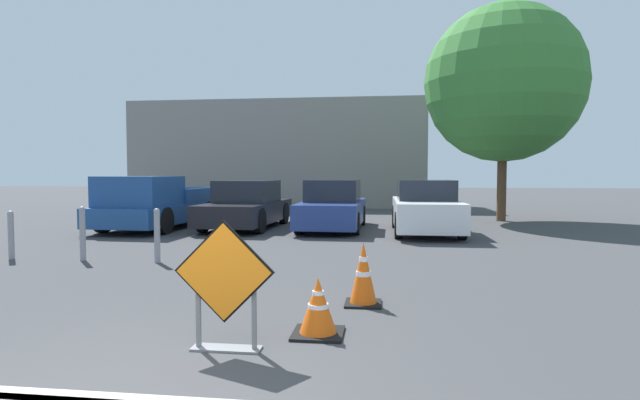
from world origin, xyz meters
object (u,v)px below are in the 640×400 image
parked_car_third (425,208)px  bollard_third (11,234)px  parked_car_nearest (247,206)px  parked_car_second (333,207)px  traffic_cone_second (363,274)px  traffic_cone_nearest (318,307)px  bollard_nearest (157,234)px  road_closed_sign (224,283)px  pickup_truck (154,205)px  bollard_second (83,232)px

parked_car_third → bollard_third: (-8.46, -5.45, -0.20)m
parked_car_nearest → parked_car_second: 2.70m
traffic_cone_second → parked_car_second: 8.74m
traffic_cone_nearest → bollard_nearest: 5.24m
parked_car_second → bollard_nearest: parked_car_second is taller
bollard_nearest → traffic_cone_nearest: bearing=-46.9°
road_closed_sign → traffic_cone_nearest: (0.81, 0.59, -0.36)m
traffic_cone_nearest → parked_car_third: parked_car_third is taller
parked_car_third → bollard_nearest: (-5.43, -5.45, -0.16)m
pickup_truck → bollard_second: bearing=104.5°
pickup_truck → bollard_nearest: bearing=118.6°
traffic_cone_second → pickup_truck: pickup_truck is taller
parked_car_second → bollard_nearest: bearing=67.0°
parked_car_second → parked_car_third: size_ratio=1.02×
traffic_cone_second → bollard_nearest: 4.74m
pickup_truck → parked_car_nearest: (2.72, 0.69, -0.05)m
parked_car_third → bollard_nearest: bearing=44.7°
bollard_nearest → parked_car_second: bearing=65.9°
pickup_truck → bollard_second: (1.17, -5.46, -0.17)m
parked_car_second → parked_car_third: (2.70, -0.64, 0.02)m
traffic_cone_second → bollard_second: (-5.51, 2.55, 0.16)m
traffic_cone_second → parked_car_third: parked_car_third is taller
pickup_truck → parked_car_second: pickup_truck is taller
road_closed_sign → parked_car_nearest: (-2.73, 10.56, 0.03)m
parked_car_second → bollard_second: bearing=56.2°
pickup_truck → parked_car_second: (5.42, 0.63, -0.04)m
bollard_third → parked_car_third: bearing=32.8°
parked_car_third → bollard_second: bearing=37.7°
traffic_cone_second → bollard_nearest: bearing=147.4°
parked_car_second → bollard_third: bearing=47.7°
road_closed_sign → parked_car_nearest: size_ratio=0.27×
bollard_second → bollard_third: bollard_second is taller
road_closed_sign → parked_car_second: size_ratio=0.28×
parked_car_second → bollard_nearest: size_ratio=4.28×
parked_car_third → bollard_nearest: parked_car_third is taller
road_closed_sign → parked_car_third: bearing=74.8°
pickup_truck → parked_car_nearest: pickup_truck is taller
road_closed_sign → pickup_truck: 11.27m
bollard_second → bollard_third: 1.51m
parked_car_nearest → traffic_cone_nearest: bearing=111.9°
bollard_third → bollard_second: bearing=0.0°
parked_car_third → road_closed_sign: bearing=74.4°
parked_car_second → bollard_third: (-5.76, -6.09, -0.17)m
traffic_cone_nearest → traffic_cone_second: 1.34m
parked_car_nearest → road_closed_sign: bearing=106.8°
parked_car_nearest → bollard_second: bearing=78.3°
bollard_nearest → bollard_second: bearing=180.0°
bollard_nearest → bollard_second: 1.51m
traffic_cone_nearest → traffic_cone_second: (0.42, 1.27, 0.10)m
traffic_cone_second → parked_car_nearest: 9.57m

